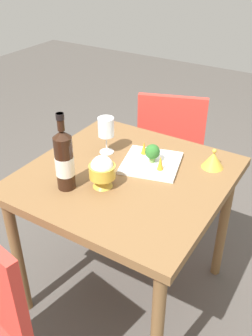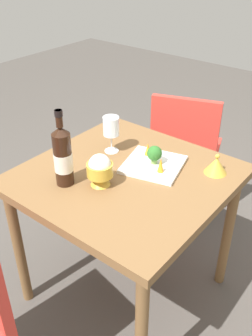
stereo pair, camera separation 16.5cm
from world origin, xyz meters
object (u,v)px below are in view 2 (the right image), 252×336
(wine_glass, at_px, (111,127))
(rice_bowl, at_px, (100,169))
(carrot_garnish_right, at_px, (148,149))
(broccoli_floret, at_px, (154,154))
(carrot_garnish_left, at_px, (161,165))
(wine_bottle, at_px, (63,156))
(rice_bowl_lid, at_px, (216,165))
(serving_plate, at_px, (153,165))
(chair_by_wall, at_px, (185,143))

(wine_glass, distance_m, rice_bowl, 0.29)
(carrot_garnish_right, bearing_deg, broccoli_floret, 146.65)
(carrot_garnish_left, relative_size, carrot_garnish_right, 1.11)
(broccoli_floret, bearing_deg, wine_bottle, 57.77)
(carrot_garnish_right, bearing_deg, wine_glass, 18.89)
(rice_bowl_lid, height_order, serving_plate, rice_bowl_lid)
(serving_plate, bearing_deg, wine_glass, 3.32)
(wine_glass, relative_size, carrot_garnish_right, 2.95)
(rice_bowl_lid, relative_size, carrot_garnish_left, 1.48)
(chair_by_wall, height_order, rice_bowl, rice_bowl)
(rice_bowl_lid, bearing_deg, carrot_garnish_left, 42.77)
(wine_glass, bearing_deg, carrot_garnish_left, 175.02)
(chair_by_wall, distance_m, carrot_garnish_right, 0.65)
(wine_bottle, relative_size, carrot_garnish_left, 4.91)
(wine_bottle, height_order, rice_bowl_lid, wine_bottle)
(wine_glass, relative_size, carrot_garnish_left, 2.65)
(chair_by_wall, relative_size, rice_bowl_lid, 8.50)
(rice_bowl, bearing_deg, carrot_garnish_left, -125.52)
(rice_bowl_lid, relative_size, broccoli_floret, 1.17)
(wine_bottle, distance_m, broccoli_floret, 0.41)
(wine_glass, bearing_deg, carrot_garnish_right, -161.11)
(wine_bottle, relative_size, carrot_garnish_right, 5.46)
(serving_plate, xyz_separation_m, broccoli_floret, (-0.00, -0.00, 0.06))
(wine_bottle, relative_size, rice_bowl, 2.34)
(chair_by_wall, bearing_deg, wine_bottle, -111.04)
(wine_glass, height_order, broccoli_floret, wine_glass)
(rice_bowl_lid, xyz_separation_m, broccoli_floret, (0.24, 0.13, 0.03))
(rice_bowl, relative_size, rice_bowl_lid, 1.42)
(chair_by_wall, distance_m, carrot_garnish_left, 0.76)
(rice_bowl, height_order, rice_bowl_lid, rice_bowl)
(rice_bowl_lid, relative_size, carrot_garnish_right, 1.65)
(broccoli_floret, bearing_deg, carrot_garnish_left, 147.01)
(carrot_garnish_left, bearing_deg, carrot_garnish_right, -33.18)
(wine_bottle, xyz_separation_m, rice_bowl, (-0.12, -0.08, -0.06))
(rice_bowl, bearing_deg, carrot_garnish_right, -94.77)
(broccoli_floret, xyz_separation_m, carrot_garnish_right, (0.07, -0.04, -0.02))
(wine_glass, bearing_deg, rice_bowl, 120.98)
(rice_bowl_lid, distance_m, carrot_garnish_left, 0.24)
(wine_bottle, distance_m, wine_glass, 0.33)
(rice_bowl_lid, distance_m, broccoli_floret, 0.27)
(chair_by_wall, height_order, wine_glass, wine_glass)
(chair_by_wall, relative_size, broccoli_floret, 9.91)
(carrot_garnish_left, xyz_separation_m, carrot_garnish_right, (0.13, -0.09, -0.00))
(wine_bottle, relative_size, wine_glass, 1.85)
(chair_by_wall, xyz_separation_m, rice_bowl_lid, (-0.43, 0.50, 0.25))
(wine_glass, relative_size, serving_plate, 0.59)
(serving_plate, bearing_deg, broccoli_floret, -178.64)
(chair_by_wall, relative_size, rice_bowl, 6.00)
(rice_bowl, distance_m, carrot_garnish_right, 0.30)
(wine_bottle, xyz_separation_m, carrot_garnish_right, (-0.15, -0.39, -0.09))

